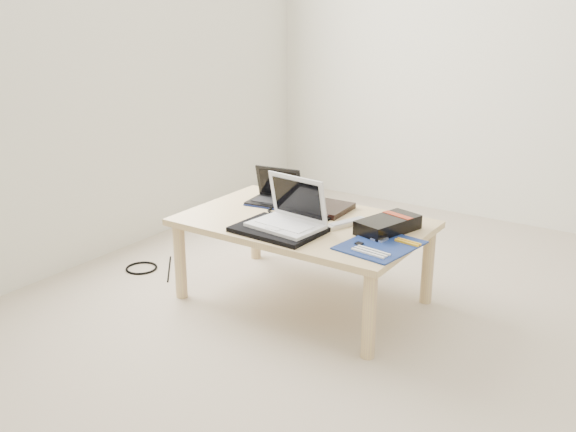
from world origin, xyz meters
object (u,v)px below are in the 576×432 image
Objects in this scene: white_laptop at (289,216)px; netbook at (275,196)px; coffee_table at (303,230)px; gpu_box at (388,225)px.

netbook is at bearing 133.68° from white_laptop.
netbook is at bearing 150.44° from coffee_table.
gpu_box is (0.37, 0.22, -0.03)m from white_laptop.
white_laptop reaches higher than gpu_box.
gpu_box is at bearing -6.44° from netbook.
netbook is 0.82× the size of white_laptop.
coffee_table is 3.39× the size of white_laptop.
white_laptop is at bearing -81.77° from coffee_table.
netbook reaches higher than gpu_box.
netbook is at bearing 173.56° from gpu_box.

